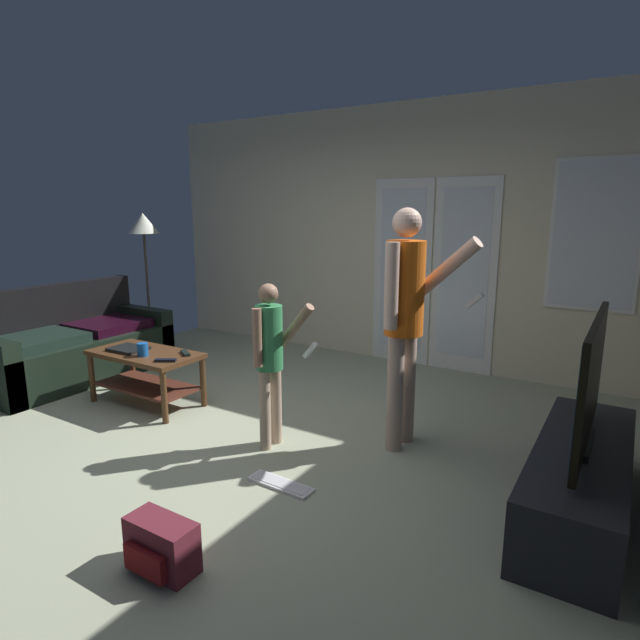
# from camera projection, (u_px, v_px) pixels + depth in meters

# --- Properties ---
(ground_plane) EXTENTS (5.60, 5.59, 0.02)m
(ground_plane) POSITION_uv_depth(u_px,v_px,m) (208.00, 446.00, 3.78)
(ground_plane) COLOR #9AA285
(wall_back_with_doors) EXTENTS (5.60, 0.09, 2.80)m
(wall_back_with_doors) POSITION_uv_depth(u_px,v_px,m) (386.00, 239.00, 5.73)
(wall_back_with_doors) COLOR beige
(wall_back_with_doors) RESTS_ON ground_plane
(leather_couch) EXTENTS (0.87, 1.81, 0.92)m
(leather_couch) POSITION_uv_depth(u_px,v_px,m) (73.00, 347.00, 5.24)
(leather_couch) COLOR black
(leather_couch) RESTS_ON ground_plane
(coffee_table) EXTENTS (0.99, 0.50, 0.47)m
(coffee_table) POSITION_uv_depth(u_px,v_px,m) (146.00, 366.00, 4.51)
(coffee_table) COLOR #482B17
(coffee_table) RESTS_ON ground_plane
(tv_stand) EXTENTS (0.48, 1.57, 0.40)m
(tv_stand) POSITION_uv_depth(u_px,v_px,m) (580.00, 480.00, 2.90)
(tv_stand) COLOR black
(tv_stand) RESTS_ON ground_plane
(flat_screen_tv) EXTENTS (0.08, 1.19, 0.73)m
(flat_screen_tv) POSITION_uv_depth(u_px,v_px,m) (591.00, 384.00, 2.78)
(flat_screen_tv) COLOR black
(flat_screen_tv) RESTS_ON tv_stand
(person_adult) EXTENTS (0.64, 0.46, 1.69)m
(person_adult) POSITION_uv_depth(u_px,v_px,m) (406.00, 308.00, 3.57)
(person_adult) COLOR tan
(person_adult) RESTS_ON ground_plane
(person_child) EXTENTS (0.42, 0.32, 1.19)m
(person_child) POSITION_uv_depth(u_px,v_px,m) (271.00, 351.00, 3.62)
(person_child) COLOR tan
(person_child) RESTS_ON ground_plane
(floor_lamp) EXTENTS (0.37, 0.37, 1.63)m
(floor_lamp) POSITION_uv_depth(u_px,v_px,m) (144.00, 231.00, 6.18)
(floor_lamp) COLOR #36262D
(floor_lamp) RESTS_ON ground_plane
(backpack) EXTENTS (0.35, 0.21, 0.25)m
(backpack) POSITION_uv_depth(u_px,v_px,m) (161.00, 546.00, 2.45)
(backpack) COLOR maroon
(backpack) RESTS_ON ground_plane
(loose_keyboard) EXTENTS (0.44, 0.14, 0.02)m
(loose_keyboard) POSITION_uv_depth(u_px,v_px,m) (281.00, 484.00, 3.22)
(loose_keyboard) COLOR white
(loose_keyboard) RESTS_ON ground_plane
(laptop_closed) EXTENTS (0.31, 0.25, 0.03)m
(laptop_closed) POSITION_uv_depth(u_px,v_px,m) (128.00, 349.00, 4.53)
(laptop_closed) COLOR black
(laptop_closed) RESTS_ON coffee_table
(cup_near_edge) EXTENTS (0.09, 0.09, 0.11)m
(cup_near_edge) POSITION_uv_depth(u_px,v_px,m) (143.00, 350.00, 4.35)
(cup_near_edge) COLOR #144C96
(cup_near_edge) RESTS_ON coffee_table
(tv_remote_black) EXTENTS (0.17, 0.13, 0.02)m
(tv_remote_black) POSITION_uv_depth(u_px,v_px,m) (185.00, 353.00, 4.41)
(tv_remote_black) COLOR black
(tv_remote_black) RESTS_ON coffee_table
(dvd_remote_slim) EXTENTS (0.17, 0.13, 0.02)m
(dvd_remote_slim) POSITION_uv_depth(u_px,v_px,m) (166.00, 360.00, 4.19)
(dvd_remote_slim) COLOR black
(dvd_remote_slim) RESTS_ON coffee_table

